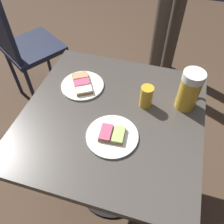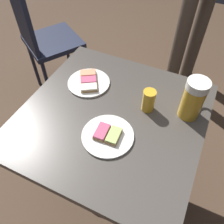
{
  "view_description": "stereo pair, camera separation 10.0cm",
  "coord_description": "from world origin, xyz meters",
  "px_view_note": "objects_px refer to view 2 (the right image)",
  "views": [
    {
      "loc": [
        0.62,
        0.18,
        1.5
      ],
      "look_at": [
        0.0,
        0.0,
        0.74
      ],
      "focal_mm": 37.52,
      "sensor_mm": 36.0,
      "label": 1
    },
    {
      "loc": [
        0.58,
        0.28,
        1.5
      ],
      "look_at": [
        0.0,
        0.0,
        0.74
      ],
      "focal_mm": 37.52,
      "sensor_mm": 36.0,
      "label": 2
    }
  ],
  "objects_px": {
    "beer_mug": "(193,99)",
    "plate_near": "(89,82)",
    "cafe_chair": "(42,35)",
    "beer_glass_small": "(149,101)",
    "plate_far": "(108,135)"
  },
  "relations": [
    {
      "from": "beer_mug",
      "to": "plate_near",
      "type": "bearing_deg",
      "value": -88.05
    },
    {
      "from": "beer_mug",
      "to": "cafe_chair",
      "type": "height_order",
      "value": "cafe_chair"
    },
    {
      "from": "beer_glass_small",
      "to": "cafe_chair",
      "type": "distance_m",
      "value": 1.1
    },
    {
      "from": "plate_near",
      "to": "beer_glass_small",
      "type": "distance_m",
      "value": 0.32
    },
    {
      "from": "beer_glass_small",
      "to": "plate_far",
      "type": "bearing_deg",
      "value": -23.97
    },
    {
      "from": "plate_near",
      "to": "beer_mug",
      "type": "distance_m",
      "value": 0.49
    },
    {
      "from": "plate_far",
      "to": "cafe_chair",
      "type": "bearing_deg",
      "value": -128.31
    },
    {
      "from": "plate_far",
      "to": "beer_glass_small",
      "type": "xyz_separation_m",
      "value": [
        -0.21,
        0.09,
        0.04
      ]
    },
    {
      "from": "beer_mug",
      "to": "cafe_chair",
      "type": "xyz_separation_m",
      "value": [
        -0.43,
        -1.14,
        -0.25
      ]
    },
    {
      "from": "plate_far",
      "to": "cafe_chair",
      "type": "height_order",
      "value": "cafe_chair"
    },
    {
      "from": "plate_near",
      "to": "plate_far",
      "type": "height_order",
      "value": "same"
    },
    {
      "from": "beer_mug",
      "to": "beer_glass_small",
      "type": "height_order",
      "value": "beer_mug"
    },
    {
      "from": "plate_far",
      "to": "beer_glass_small",
      "type": "bearing_deg",
      "value": 156.03
    },
    {
      "from": "plate_near",
      "to": "beer_mug",
      "type": "height_order",
      "value": "beer_mug"
    },
    {
      "from": "plate_near",
      "to": "beer_glass_small",
      "type": "relative_size",
      "value": 1.96
    }
  ]
}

